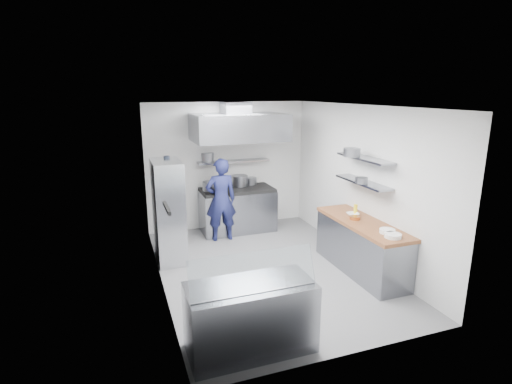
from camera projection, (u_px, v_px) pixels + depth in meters
name	position (u px, v px, depth m)	size (l,w,h in m)	color
floor	(267.00, 269.00, 6.99)	(5.00, 5.00, 0.00)	slate
ceiling	(269.00, 106.00, 6.30)	(5.00, 5.00, 0.00)	silver
wall_back	(227.00, 166.00, 8.93)	(3.60, 0.02, 2.80)	white
wall_front	(351.00, 245.00, 4.37)	(3.60, 0.02, 2.80)	white
wall_left	(158.00, 202.00, 6.06)	(5.00, 0.02, 2.80)	white
wall_right	(360.00, 183.00, 7.23)	(5.00, 0.02, 2.80)	white
gas_range	(237.00, 211.00, 8.83)	(1.60, 0.80, 0.90)	gray
cooktop	(237.00, 190.00, 8.71)	(1.57, 0.78, 0.06)	black
stock_pot_left	(209.00, 186.00, 8.49)	(0.27, 0.27, 0.20)	slate
stock_pot_mid	(240.00, 181.00, 8.91)	(0.36, 0.36, 0.24)	slate
stock_pot_right	(251.00, 181.00, 9.06)	(0.25, 0.25, 0.16)	slate
over_range_shelf	(234.00, 161.00, 8.78)	(1.60, 0.30, 0.04)	gray
shelf_pot_a	(208.00, 157.00, 8.72)	(0.27, 0.27, 0.18)	slate
extractor_hood	(239.00, 127.00, 8.21)	(1.90, 1.15, 0.55)	gray
hood_duct	(236.00, 108.00, 8.32)	(0.55, 0.55, 0.24)	slate
red_firebox	(171.00, 169.00, 8.46)	(0.22, 0.10, 0.26)	red
chef	(221.00, 200.00, 8.17)	(0.63, 0.41, 1.72)	navy
wire_rack	(169.00, 211.00, 7.18)	(0.50, 0.90, 1.85)	silver
rack_bin_a	(169.00, 218.00, 7.22)	(0.16, 0.20, 0.18)	white
rack_bin_b	(165.00, 188.00, 7.35)	(0.14, 0.18, 0.16)	yellow
rack_jar	(167.00, 161.00, 7.21)	(0.11, 0.11, 0.18)	black
knife_strip	(167.00, 208.00, 5.21)	(0.04, 0.55, 0.05)	black
prep_counter_base	(361.00, 248.00, 6.82)	(0.62, 2.00, 0.84)	gray
prep_counter_top	(363.00, 223.00, 6.71)	(0.65, 2.04, 0.06)	brown
plate_stack_a	(393.00, 236.00, 5.97)	(0.25, 0.25, 0.06)	white
plate_stack_b	(387.00, 231.00, 6.16)	(0.24, 0.24, 0.06)	white
copper_pan	(355.00, 218.00, 6.80)	(0.17, 0.17, 0.06)	#C97838
squeeze_bottle	(356.00, 209.00, 7.07)	(0.07, 0.07, 0.18)	yellow
mixing_bowl	(353.00, 214.00, 7.00)	(0.21, 0.21, 0.05)	white
wall_shelf_lower	(363.00, 182.00, 6.88)	(0.30, 1.30, 0.04)	gray
wall_shelf_upper	(365.00, 158.00, 6.78)	(0.30, 1.30, 0.04)	gray
shelf_pot_c	(362.00, 180.00, 6.70)	(0.21, 0.21, 0.10)	slate
shelf_pot_d	(352.00, 152.00, 6.82)	(0.29, 0.29, 0.14)	slate
display_case	(250.00, 317.00, 4.74)	(1.50, 0.70, 0.85)	gray
display_glass	(254.00, 272.00, 4.47)	(1.47, 0.02, 0.45)	silver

